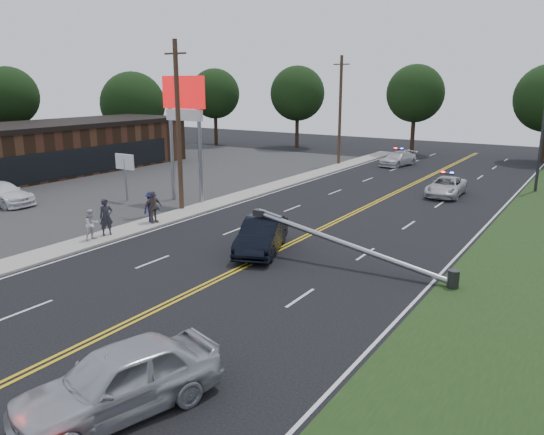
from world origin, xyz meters
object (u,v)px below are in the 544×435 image
Objects in this scene: parked_car at (1,194)px; emergency_a at (446,187)px; bystander_d at (153,207)px; fallen_streetlight at (358,248)px; bystander_a at (106,217)px; pylon_sign at (184,109)px; utility_pole_far at (340,110)px; utility_pole_mid at (178,126)px; crashed_sedan at (262,236)px; traffic_signal at (542,132)px; emergency_b at (398,159)px; bystander_c at (151,207)px; waiting_sedan at (119,380)px; small_sign at (125,166)px; bystander_b at (92,224)px.

emergency_a is at bearing -54.95° from parked_car.
bystander_d reaches higher than parked_car.
bystander_a reaches higher than fallen_streetlight.
pylon_sign is 0.80× the size of utility_pole_far.
utility_pole_mid reaches higher than crashed_sedan.
traffic_signal is at bearing -25.78° from bystander_d.
pylon_sign is 23.87m from emergency_b.
bystander_c is at bearing -86.99° from emergency_b.
bystander_a is (-16.70, -24.44, -3.16)m from traffic_signal.
pylon_sign reaches higher than parked_car.
pylon_sign reaches higher than fallen_streetlight.
bystander_d reaches higher than emergency_b.
waiting_sedan is (12.71, -16.26, -4.24)m from utility_pole_mid.
fallen_streetlight is (18.19, -4.00, -1.41)m from small_sign.
small_sign is at bearing -102.31° from utility_pole_far.
crashed_sedan is 28.87m from emergency_b.
utility_pole_mid is 7.64m from bystander_a.
parked_car is 1.10× the size of emergency_b.
bystander_c is (-11.64, -16.37, 0.33)m from emergency_a.
bystander_a is at bearing 157.72° from waiting_sedan.
crashed_sedan reaches higher than parked_car.
fallen_streetlight is (14.69, -6.00, -5.08)m from pylon_sign.
traffic_signal reaches higher than bystander_b.
small_sign is 23.94m from waiting_sedan.
utility_pole_far is 40.54m from waiting_sedan.
small_sign is at bearing 39.06° from bystander_b.
bystander_c reaches higher than waiting_sedan.
small_sign is at bearing 167.60° from fallen_streetlight.
bystander_c reaches higher than parked_car.
pylon_sign is at bearing -55.89° from parked_car.
small_sign is 7.94m from parked_car.
utility_pole_far is at bearing 2.65° from bystander_c.
waiting_sedan is 2.66× the size of bystander_a.
crashed_sedan is at bearing 125.67° from waiting_sedan.
bystander_b is at bearing -164.82° from fallen_streetlight.
pylon_sign reaches higher than emergency_b.
traffic_signal is at bearing -31.62° from bystander_b.
pylon_sign is at bearing 123.02° from utility_pole_mid.
bystander_a is 3.08m from bystander_c.
fallen_streetlight is 4.70m from crashed_sedan.
parked_car is 11.84m from bystander_d.
utility_pole_mid is 5.38m from bystander_c.
bystander_d is at bearing 20.24° from bystander_a.
bystander_b is 0.86× the size of bystander_d.
bystander_c reaches higher than emergency_a.
emergency_a is (17.28, 13.01, -1.69)m from small_sign.
emergency_a is at bearing 36.96° from small_sign.
fallen_streetlight is 5.04× the size of bystander_a.
bystander_a is at bearing -76.04° from pylon_sign.
pylon_sign is at bearing 35.05° from bystander_d.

